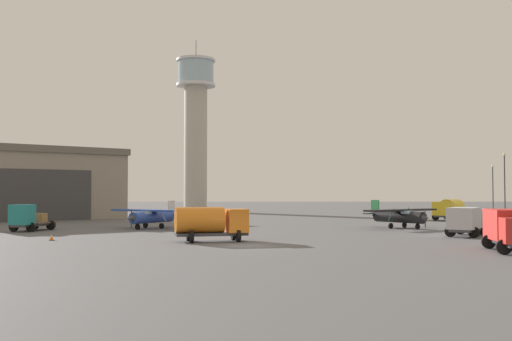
# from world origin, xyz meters

# --- Properties ---
(ground_plane) EXTENTS (400.00, 400.00, 0.00)m
(ground_plane) POSITION_xyz_m (0.00, 0.00, 0.00)
(ground_plane) COLOR #545456
(control_tower) EXTENTS (8.18, 8.18, 36.15)m
(control_tower) POSITION_xyz_m (-9.91, 79.22, 18.89)
(control_tower) COLOR #B2AD9E
(control_tower) RESTS_ON ground_plane
(hangar) EXTENTS (34.25, 33.04, 10.70)m
(hangar) POSITION_xyz_m (-34.47, 46.97, 5.37)
(hangar) COLOR gray
(hangar) RESTS_ON ground_plane
(airplane_blue) EXTENTS (9.74, 7.84, 3.09)m
(airplane_blue) POSITION_xyz_m (-10.20, 21.53, 1.44)
(airplane_blue) COLOR #2847A8
(airplane_blue) RESTS_ON ground_plane
(airplane_black) EXTENTS (9.60, 8.18, 3.15)m
(airplane_black) POSITION_xyz_m (17.40, 21.17, 1.47)
(airplane_black) COLOR black
(airplane_black) RESTS_ON ground_plane
(truck_box_silver) EXTENTS (5.18, 6.22, 2.67)m
(truck_box_silver) POSITION_xyz_m (20.54, 9.24, 1.54)
(truck_box_silver) COLOR #38383D
(truck_box_silver) RESTS_ON ground_plane
(truck_fuel_tanker_orange) EXTENTS (6.24, 3.84, 2.85)m
(truck_fuel_tanker_orange) POSITION_xyz_m (-2.82, 3.86, 1.62)
(truck_fuel_tanker_orange) COLOR #38383D
(truck_fuel_tanker_orange) RESTS_ON ground_plane
(truck_flatbed_teal) EXTENTS (3.87, 5.93, 2.80)m
(truck_flatbed_teal) POSITION_xyz_m (-22.46, 17.09, 1.33)
(truck_flatbed_teal) COLOR #38383D
(truck_flatbed_teal) RESTS_ON ground_plane
(truck_fuel_tanker_yellow) EXTENTS (5.75, 5.88, 3.04)m
(truck_fuel_tanker_yellow) POSITION_xyz_m (29.86, 39.98, 1.69)
(truck_fuel_tanker_yellow) COLOR #38383D
(truck_fuel_tanker_yellow) RESTS_ON ground_plane
(truck_box_red) EXTENTS (3.80, 6.66, 2.86)m
(truck_box_red) POSITION_xyz_m (18.30, -4.56, 1.60)
(truck_box_red) COLOR #38383D
(truck_box_red) RESTS_ON ground_plane
(light_post_east) EXTENTS (0.44, 0.44, 8.68)m
(light_post_east) POSITION_xyz_m (42.32, 53.98, 5.17)
(light_post_east) COLOR #38383D
(light_post_east) RESTS_ON ground_plane
(light_post_north) EXTENTS (0.44, 0.44, 9.80)m
(light_post_north) POSITION_xyz_m (38.34, 40.62, 5.75)
(light_post_north) COLOR #38383D
(light_post_north) RESTS_ON ground_plane
(traffic_cone_near_left) EXTENTS (0.36, 0.36, 0.59)m
(traffic_cone_near_left) POSITION_xyz_m (-16.32, 5.43, 0.29)
(traffic_cone_near_left) COLOR black
(traffic_cone_near_left) RESTS_ON ground_plane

